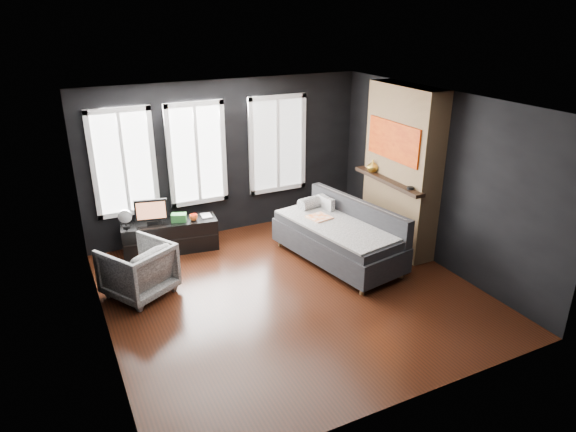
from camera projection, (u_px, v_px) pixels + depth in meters
name	position (u px, v px, depth m)	size (l,w,h in m)	color
floor	(291.00, 292.00, 7.38)	(5.00, 5.00, 0.00)	black
ceiling	(291.00, 103.00, 6.36)	(5.00, 5.00, 0.00)	white
wall_back	(227.00, 158.00, 8.94)	(5.00, 0.02, 2.70)	black
wall_left	(95.00, 239.00, 5.85)	(0.02, 5.00, 2.70)	black
wall_right	(436.00, 179.00, 7.89)	(0.02, 5.00, 2.70)	black
windows	(199.00, 101.00, 8.34)	(4.00, 0.16, 1.76)	white
fireplace	(402.00, 170.00, 8.30)	(0.70, 1.62, 2.70)	#93724C
sofa	(338.00, 234.00, 8.10)	(1.11, 2.22, 0.95)	#27272A
stripe_pillow	(326.00, 207.00, 8.59)	(0.09, 0.36, 0.36)	gray
armchair	(138.00, 267.00, 7.17)	(0.82, 0.77, 0.85)	silver
media_console	(170.00, 236.00, 8.53)	(1.54, 0.48, 0.53)	black
monitor	(151.00, 210.00, 8.26)	(0.53, 0.11, 0.47)	black
desk_fan	(125.00, 218.00, 8.14)	(0.22, 0.22, 0.31)	gray
mug	(194.00, 217.00, 8.45)	(0.13, 0.11, 0.13)	orange
book	(201.00, 211.00, 8.57)	(0.17, 0.02, 0.23)	#B3AB89
storage_box	(179.00, 218.00, 8.41)	(0.24, 0.15, 0.13)	#2B742F
mantel_vase	(373.00, 166.00, 8.58)	(0.20, 0.20, 0.20)	gold
mantel_clock	(410.00, 188.00, 7.78)	(0.11, 0.11, 0.04)	black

